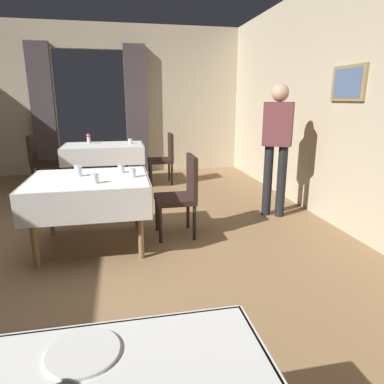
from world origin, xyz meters
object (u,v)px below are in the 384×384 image
dining_table_mid (89,188)px  dining_table_far (104,150)px  chair_far_left (41,159)px  glass_mid_c (121,169)px  flower_vase_far (89,138)px  glass_mid_b (133,173)px  chair_mid_right (182,192)px  chair_far_right (165,156)px  person_waiter_by_doorway (277,140)px  plate_near_c (83,352)px  glass_far_b (130,141)px  glass_mid_a (78,171)px  glass_mid_d (95,178)px

dining_table_mid → dining_table_far: 2.71m
chair_far_left → glass_mid_c: bearing=-61.3°
flower_vase_far → glass_mid_b: bearing=-77.1°
dining_table_far → chair_mid_right: (0.96, -2.59, -0.14)m
dining_table_mid → chair_far_right: (1.11, 2.67, -0.13)m
chair_far_left → flower_vase_far: size_ratio=5.21×
dining_table_mid → person_waiter_by_doorway: size_ratio=0.71×
plate_near_c → dining_table_far: bearing=91.9°
dining_table_mid → chair_mid_right: chair_mid_right is taller
glass_mid_b → glass_far_b: (0.06, 2.79, 0.00)m
chair_far_right → glass_mid_a: chair_far_right is taller
chair_far_right → chair_mid_right: bearing=-92.7°
plate_near_c → glass_mid_d: (-0.11, 2.35, 0.04)m
flower_vase_far → person_waiter_by_doorway: (2.56, -2.40, 0.18)m
dining_table_far → chair_far_right: 1.09m
glass_mid_d → flower_vase_far: 3.22m
flower_vase_far → person_waiter_by_doorway: size_ratio=0.10×
plate_near_c → glass_mid_a: size_ratio=1.96×
glass_mid_a → plate_near_c: bearing=-83.5°
chair_far_right → person_waiter_by_doorway: person_waiter_by_doorway is taller
flower_vase_far → glass_mid_a: bearing=-87.3°
chair_far_left → glass_mid_d: size_ratio=9.70×
dining_table_far → glass_mid_c: bearing=-83.1°
chair_mid_right → chair_far_right: size_ratio=1.00×
chair_mid_right → glass_mid_b: (-0.54, -0.17, 0.28)m
flower_vase_far → glass_far_b: bearing=-15.7°
plate_near_c → glass_mid_c: glass_mid_c is taller
dining_table_far → person_waiter_by_doorway: 3.17m
dining_table_mid → dining_table_far: same height
chair_far_left → glass_far_b: 1.58m
chair_far_right → glass_mid_c: chair_far_right is taller
dining_table_far → glass_mid_a: bearing=-93.0°
glass_mid_c → glass_far_b: bearing=86.1°
dining_table_far → glass_far_b: glass_far_b is taller
dining_table_far → plate_near_c: bearing=-88.1°
flower_vase_far → dining_table_mid: bearing=-85.3°
chair_mid_right → chair_far_left: same height
dining_table_mid → glass_mid_c: bearing=31.1°
chair_far_left → flower_vase_far: 0.91m
person_waiter_by_doorway → flower_vase_far: bearing=136.9°
chair_mid_right → glass_mid_d: 1.02m
dining_table_mid → glass_far_b: 2.79m
chair_far_left → glass_mid_c: 2.90m
glass_mid_c → plate_near_c: bearing=-92.7°
person_waiter_by_doorway → glass_mid_b: bearing=-162.2°
chair_far_left → dining_table_mid: bearing=-68.9°
dining_table_far → glass_mid_d: size_ratio=14.59×
glass_mid_b → chair_far_right: bearing=76.3°
flower_vase_far → chair_mid_right: bearing=-66.5°
dining_table_far → plate_near_c: plate_near_c is taller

